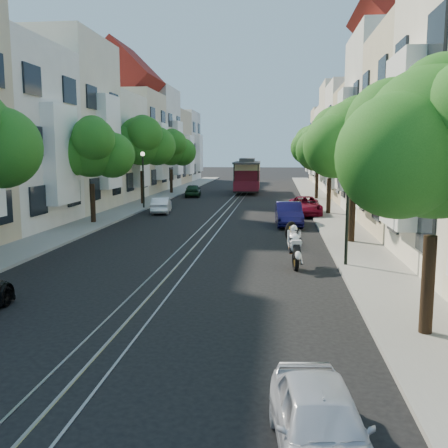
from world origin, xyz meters
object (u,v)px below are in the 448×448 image
(tree_w_c, at_px, (142,142))
(sportbike_rider, at_px, (294,243))
(tree_e_c, at_px, (331,147))
(parked_car_e_mid, at_px, (289,214))
(tree_e_a, at_px, (439,146))
(parked_car_w_far, at_px, (193,190))
(tree_e_d, at_px, (318,145))
(cable_car, at_px, (247,174))
(parked_car_e_far, at_px, (305,206))
(tree_e_b, at_px, (356,142))
(lamp_west, at_px, (143,171))
(parked_car_e_near, at_px, (321,424))
(tree_w_d, at_px, (171,149))
(lamp_east, at_px, (348,191))
(tree_w_b, at_px, (92,150))
(parked_car_w_mid, at_px, (161,205))

(tree_w_c, xyz_separation_m, sportbike_rider, (11.51, -21.15, -4.16))
(tree_e_c, bearing_deg, parked_car_e_mid, -118.07)
(tree_e_a, distance_m, parked_car_w_far, 37.90)
(tree_e_c, distance_m, tree_e_d, 11.00)
(cable_car, bearing_deg, parked_car_w_far, -134.51)
(tree_e_c, distance_m, parked_car_e_mid, 7.23)
(tree_e_a, distance_m, parked_car_e_far, 23.01)
(sportbike_rider, xyz_separation_m, parked_car_e_far, (1.22, 15.78, -0.28))
(tree_e_a, bearing_deg, tree_e_b, 90.00)
(tree_e_a, bearing_deg, parked_car_e_far, 94.20)
(tree_e_d, relative_size, sportbike_rider, 3.47)
(tree_e_b, height_order, lamp_west, tree_e_b)
(tree_e_a, bearing_deg, sportbike_rider, 112.83)
(tree_e_a, xyz_separation_m, tree_e_d, (0.00, 34.00, 0.47))
(lamp_west, distance_m, parked_car_e_near, 31.93)
(tree_e_a, height_order, parked_car_e_mid, tree_e_a)
(tree_w_d, bearing_deg, tree_w_c, -90.00)
(tree_w_d, bearing_deg, lamp_east, -67.20)
(tree_e_b, bearing_deg, tree_e_c, 90.00)
(tree_e_c, distance_m, lamp_east, 16.10)
(lamp_east, xyz_separation_m, cable_car, (-5.80, 34.13, -0.89))
(tree_w_b, height_order, cable_car, tree_w_b)
(parked_car_e_far, bearing_deg, tree_e_a, -86.84)
(tree_e_a, height_order, tree_e_c, tree_e_c)
(tree_w_b, relative_size, lamp_west, 1.51)
(parked_car_w_far, bearing_deg, sportbike_rider, 100.46)
(tree_w_b, distance_m, parked_car_w_mid, 7.42)
(cable_car, distance_m, parked_car_w_mid, 19.11)
(tree_w_b, distance_m, parked_car_e_near, 25.12)
(parked_car_e_mid, relative_size, parked_car_w_far, 1.16)
(tree_e_c, relative_size, parked_car_w_mid, 1.92)
(tree_e_c, height_order, cable_car, tree_e_c)
(parked_car_e_far, bearing_deg, tree_w_b, -157.17)
(tree_w_d, relative_size, parked_car_e_far, 1.43)
(sportbike_rider, bearing_deg, lamp_east, -3.02)
(tree_e_c, bearing_deg, tree_w_b, -157.38)
(tree_w_d, relative_size, cable_car, 0.75)
(lamp_east, relative_size, parked_car_e_mid, 1.01)
(cable_car, bearing_deg, tree_w_c, -121.88)
(lamp_west, xyz_separation_m, cable_car, (6.80, 16.13, -0.89))
(cable_car, height_order, parked_car_w_mid, cable_car)
(tree_w_d, bearing_deg, cable_car, 15.76)
(sportbike_rider, height_order, cable_car, cable_car)
(cable_car, xyz_separation_m, parked_car_e_mid, (3.90, -23.52, -1.28))
(tree_e_b, height_order, parked_car_e_far, tree_e_b)
(tree_e_a, relative_size, parked_car_e_mid, 1.52)
(cable_car, height_order, parked_car_e_far, cable_car)
(lamp_west, height_order, parked_car_e_near, lamp_west)
(tree_e_d, distance_m, tree_w_c, 15.60)
(lamp_west, bearing_deg, tree_e_a, -61.55)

